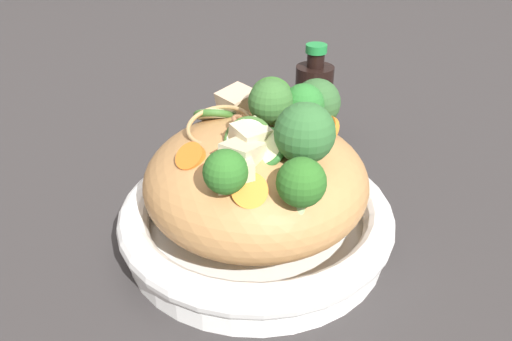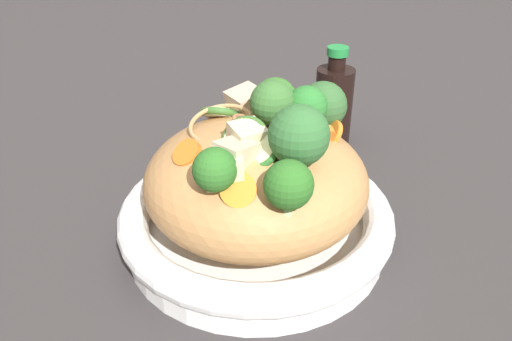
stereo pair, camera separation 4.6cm
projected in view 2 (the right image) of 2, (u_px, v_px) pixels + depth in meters
ground_plane at (256, 240)px, 0.50m from camera, size 3.00×3.00×0.00m
serving_bowl at (256, 220)px, 0.49m from camera, size 0.26×0.26×0.05m
noodle_heap at (256, 180)px, 0.47m from camera, size 0.20×0.20×0.12m
broccoli_florets at (290, 126)px, 0.43m from camera, size 0.16×0.15×0.08m
carrot_coins at (271, 152)px, 0.43m from camera, size 0.11×0.16×0.03m
zucchini_slices at (239, 132)px, 0.45m from camera, size 0.14×0.08×0.04m
chicken_chunks at (239, 133)px, 0.45m from camera, size 0.16×0.07×0.04m
soy_sauce_bottle at (333, 104)px, 0.66m from camera, size 0.05×0.05×0.13m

